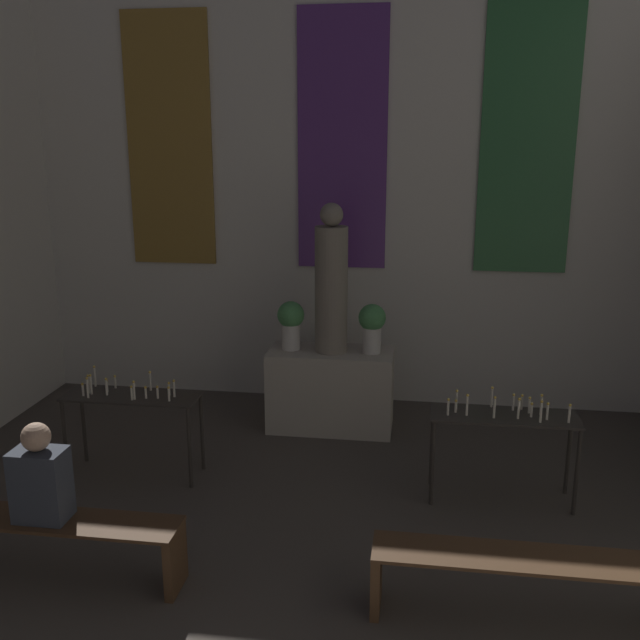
{
  "coord_description": "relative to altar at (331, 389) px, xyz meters",
  "views": [
    {
      "loc": [
        0.91,
        1.36,
        3.03
      ],
      "look_at": [
        0.0,
        7.62,
        1.39
      ],
      "focal_mm": 40.0,
      "sensor_mm": 36.0,
      "label": 1
    }
  ],
  "objects": [
    {
      "name": "flower_vase_left",
      "position": [
        -0.42,
        0.0,
        0.73
      ],
      "size": [
        0.28,
        0.28,
        0.51
      ],
      "color": "beige",
      "rests_on": "altar"
    },
    {
      "name": "wall_back",
      "position": [
        0.0,
        0.96,
        2.08
      ],
      "size": [
        7.25,
        0.16,
        4.96
      ],
      "color": "silver",
      "rests_on": "ground_plane"
    },
    {
      "name": "person_seated",
      "position": [
        -1.62,
        -2.95,
        0.34
      ],
      "size": [
        0.36,
        0.24,
        0.71
      ],
      "color": "#383D47",
      "rests_on": "pew_back_left"
    },
    {
      "name": "altar",
      "position": [
        0.0,
        0.0,
        0.0
      ],
      "size": [
        1.3,
        0.61,
        0.86
      ],
      "color": "#BCB29E",
      "rests_on": "ground_plane"
    },
    {
      "name": "pew_back_left",
      "position": [
        -1.65,
        -2.95,
        -0.09
      ],
      "size": [
        1.98,
        0.36,
        0.47
      ],
      "color": "#4C331E",
      "rests_on": "ground_plane"
    },
    {
      "name": "statue",
      "position": [
        0.0,
        0.0,
        1.14
      ],
      "size": [
        0.34,
        0.34,
        1.53
      ],
      "color": "gray",
      "rests_on": "altar"
    },
    {
      "name": "candle_rack_left",
      "position": [
        -1.64,
        -1.33,
        0.24
      ],
      "size": [
        1.22,
        0.42,
        0.97
      ],
      "color": "#332D28",
      "rests_on": "ground_plane"
    },
    {
      "name": "pew_back_right",
      "position": [
        1.65,
        -2.95,
        -0.09
      ],
      "size": [
        1.98,
        0.36,
        0.47
      ],
      "color": "#4C331E",
      "rests_on": "ground_plane"
    },
    {
      "name": "candle_rack_right",
      "position": [
        1.64,
        -1.33,
        0.24
      ],
      "size": [
        1.22,
        0.42,
        0.96
      ],
      "color": "#332D28",
      "rests_on": "ground_plane"
    },
    {
      "name": "flower_vase_right",
      "position": [
        0.42,
        0.0,
        0.73
      ],
      "size": [
        0.28,
        0.28,
        0.51
      ],
      "color": "beige",
      "rests_on": "altar"
    }
  ]
}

